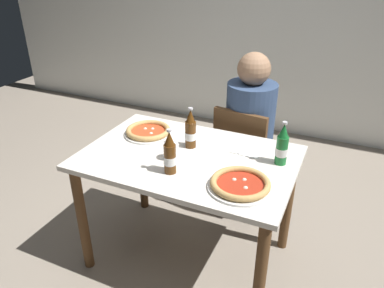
# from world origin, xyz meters

# --- Properties ---
(ground_plane) EXTENTS (8.00, 8.00, 0.00)m
(ground_plane) POSITION_xyz_m (0.00, 0.00, 0.00)
(ground_plane) COLOR gray
(back_wall_tiled) EXTENTS (7.00, 0.10, 2.60)m
(back_wall_tiled) POSITION_xyz_m (0.00, 2.20, 1.30)
(back_wall_tiled) COLOR white
(back_wall_tiled) RESTS_ON ground_plane
(dining_table_main) EXTENTS (1.20, 0.80, 0.75)m
(dining_table_main) POSITION_xyz_m (0.00, 0.00, 0.64)
(dining_table_main) COLOR silver
(dining_table_main) RESTS_ON ground_plane
(chair_behind_table) EXTENTS (0.45, 0.45, 0.85)m
(chair_behind_table) POSITION_xyz_m (0.16, 0.61, 0.48)
(chair_behind_table) COLOR brown
(chair_behind_table) RESTS_ON ground_plane
(diner_seated) EXTENTS (0.34, 0.34, 1.21)m
(diner_seated) POSITION_xyz_m (0.17, 0.66, 0.58)
(diner_seated) COLOR #2D3342
(diner_seated) RESTS_ON ground_plane
(pizza_margherita_near) EXTENTS (0.32, 0.32, 0.04)m
(pizza_margherita_near) POSITION_xyz_m (0.37, -0.19, 0.77)
(pizza_margherita_near) COLOR white
(pizza_margherita_near) RESTS_ON dining_table_main
(pizza_marinara_far) EXTENTS (0.30, 0.30, 0.04)m
(pizza_marinara_far) POSITION_xyz_m (-0.35, 0.14, 0.77)
(pizza_marinara_far) COLOR white
(pizza_marinara_far) RESTS_ON dining_table_main
(beer_bottle_left) EXTENTS (0.07, 0.07, 0.25)m
(beer_bottle_left) POSITION_xyz_m (0.49, 0.13, 0.85)
(beer_bottle_left) COLOR #196B2D
(beer_bottle_left) RESTS_ON dining_table_main
(beer_bottle_center) EXTENTS (0.07, 0.07, 0.25)m
(beer_bottle_center) POSITION_xyz_m (-0.01, -0.20, 0.85)
(beer_bottle_center) COLOR #512D0F
(beer_bottle_center) RESTS_ON dining_table_main
(beer_bottle_right) EXTENTS (0.07, 0.07, 0.25)m
(beer_bottle_right) POSITION_xyz_m (-0.03, 0.10, 0.85)
(beer_bottle_right) COLOR #512D0F
(beer_bottle_right) RESTS_ON dining_table_main
(napkin_with_cutlery) EXTENTS (0.20, 0.20, 0.01)m
(napkin_with_cutlery) POSITION_xyz_m (0.29, 0.21, 0.75)
(napkin_with_cutlery) COLOR white
(napkin_with_cutlery) RESTS_ON dining_table_main
(paper_cup) EXTENTS (0.07, 0.07, 0.09)m
(paper_cup) POSITION_xyz_m (-0.06, -0.07, 0.80)
(paper_cup) COLOR white
(paper_cup) RESTS_ON dining_table_main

